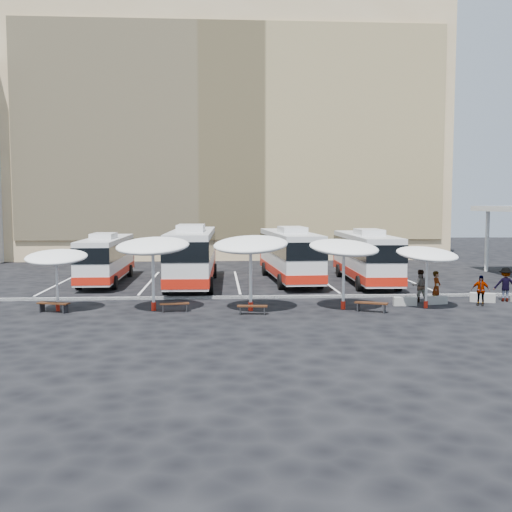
{
  "coord_description": "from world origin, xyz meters",
  "views": [
    {
      "loc": [
        -1.24,
        -33.11,
        5.37
      ],
      "look_at": [
        1.0,
        3.0,
        2.2
      ],
      "focal_mm": 42.0,
      "sensor_mm": 36.0,
      "label": 1
    }
  ],
  "objects": [
    {
      "name": "wood_bench_3",
      "position": [
        6.28,
        -4.21,
        0.38
      ],
      "size": [
        1.66,
        1.06,
        0.5
      ],
      "rotation": [
        0.0,
        0.0,
        -0.42
      ],
      "color": "black",
      "rests_on": "ground"
    },
    {
      "name": "sunshade_1",
      "position": [
        -4.54,
        -3.09,
        3.25
      ],
      "size": [
        4.39,
        4.43,
        3.83
      ],
      "rotation": [
        0.0,
        0.0,
        -0.23
      ],
      "color": "silver",
      "rests_on": "ground"
    },
    {
      "name": "bus_3",
      "position": [
        8.66,
        6.68,
        1.89
      ],
      "size": [
        2.97,
        11.72,
        3.7
      ],
      "rotation": [
        0.0,
        0.0,
        -0.03
      ],
      "color": "silver",
      "rests_on": "ground"
    },
    {
      "name": "bus_2",
      "position": [
        3.63,
        7.91,
        1.96
      ],
      "size": [
        3.33,
        12.19,
        3.83
      ],
      "rotation": [
        0.0,
        0.0,
        0.06
      ],
      "color": "silver",
      "rests_on": "ground"
    },
    {
      "name": "wood_bench_1",
      "position": [
        -3.47,
        -3.51,
        0.34
      ],
      "size": [
        1.48,
        0.56,
        0.44
      ],
      "rotation": [
        0.0,
        0.0,
        0.12
      ],
      "color": "black",
      "rests_on": "ground"
    },
    {
      "name": "conc_bench_1",
      "position": [
        10.38,
        -2.05,
        0.22
      ],
      "size": [
        1.2,
        0.59,
        0.43
      ],
      "primitive_type": "cube",
      "rotation": [
        0.0,
        0.0,
        0.19
      ],
      "color": "gray",
      "rests_on": "ground"
    },
    {
      "name": "passenger_0",
      "position": [
        10.44,
        -1.88,
        0.88
      ],
      "size": [
        0.73,
        0.76,
        1.76
      ],
      "primitive_type": "imported",
      "rotation": [
        0.0,
        0.0,
        0.87
      ],
      "color": "black",
      "rests_on": "ground"
    },
    {
      "name": "conc_bench_0",
      "position": [
        8.55,
        -2.4,
        0.22
      ],
      "size": [
        1.22,
        0.48,
        0.45
      ],
      "primitive_type": "cube",
      "rotation": [
        0.0,
        0.0,
        -0.06
      ],
      "color": "gray",
      "rests_on": "ground"
    },
    {
      "name": "conc_bench_2",
      "position": [
        13.16,
        -1.51,
        0.25
      ],
      "size": [
        1.38,
        0.87,
        0.49
      ],
      "primitive_type": "cube",
      "rotation": [
        0.0,
        0.0,
        -0.36
      ],
      "color": "gray",
      "rests_on": "ground"
    },
    {
      "name": "wood_bench_0",
      "position": [
        -9.43,
        -3.33,
        0.38
      ],
      "size": [
        1.68,
        0.9,
        0.5
      ],
      "rotation": [
        0.0,
        0.0,
        -0.31
      ],
      "color": "black",
      "rests_on": "ground"
    },
    {
      "name": "sunshade_0",
      "position": [
        -9.33,
        -2.93,
        2.7
      ],
      "size": [
        3.05,
        3.09,
        3.18
      ],
      "rotation": [
        0.0,
        0.0,
        -0.01
      ],
      "color": "silver",
      "rests_on": "ground"
    },
    {
      "name": "sunshade_4",
      "position": [
        9.39,
        -3.23,
        2.78
      ],
      "size": [
        4.03,
        4.05,
        3.27
      ],
      "rotation": [
        0.0,
        0.0,
        0.36
      ],
      "color": "silver",
      "rests_on": "ground"
    },
    {
      "name": "sandstone_building",
      "position": [
        0.0,
        31.87,
        12.63
      ],
      "size": [
        42.0,
        18.25,
        29.6
      ],
      "color": "tan",
      "rests_on": "ground"
    },
    {
      "name": "wood_bench_2",
      "position": [
        0.36,
        -4.49,
        0.34
      ],
      "size": [
        1.49,
        0.53,
        0.45
      ],
      "rotation": [
        0.0,
        0.0,
        -0.1
      ],
      "color": "black",
      "rests_on": "ground"
    },
    {
      "name": "ground",
      "position": [
        0.0,
        0.0,
        0.0
      ],
      "size": [
        120.0,
        120.0,
        0.0
      ],
      "primitive_type": "plane",
      "color": "black",
      "rests_on": "ground"
    },
    {
      "name": "sunshade_3",
      "position": [
        5.07,
        -3.28,
        3.13
      ],
      "size": [
        4.5,
        4.53,
        3.69
      ],
      "rotation": [
        0.0,
        0.0,
        0.34
      ],
      "color": "silver",
      "rests_on": "ground"
    },
    {
      "name": "sunshade_2",
      "position": [
        0.33,
        -3.42,
        3.32
      ],
      "size": [
        4.78,
        4.81,
        3.91
      ],
      "rotation": [
        0.0,
        0.0,
        -0.34
      ],
      "color": "silver",
      "rests_on": "ground"
    },
    {
      "name": "bay_lines",
      "position": [
        0.0,
        8.0,
        0.01
      ],
      "size": [
        24.15,
        12.0,
        0.01
      ],
      "color": "white",
      "rests_on": "ground"
    },
    {
      "name": "passenger_2",
      "position": [
        12.53,
        -2.64,
        0.81
      ],
      "size": [
        1.01,
        0.82,
        1.61
      ],
      "primitive_type": "imported",
      "rotation": [
        0.0,
        0.0,
        -0.53
      ],
      "color": "black",
      "rests_on": "ground"
    },
    {
      "name": "bus_0",
      "position": [
        -8.91,
        8.07,
        1.74
      ],
      "size": [
        2.56,
        10.77,
        3.42
      ],
      "rotation": [
        0.0,
        0.0,
        0.0
      ],
      "color": "silver",
      "rests_on": "ground"
    },
    {
      "name": "passenger_3",
      "position": [
        14.49,
        -1.41,
        0.94
      ],
      "size": [
        1.35,
        0.98,
        1.88
      ],
      "primitive_type": "imported",
      "rotation": [
        0.0,
        0.0,
        2.89
      ],
      "color": "black",
      "rests_on": "ground"
    },
    {
      "name": "passenger_1",
      "position": [
        9.71,
        -1.31,
        0.89
      ],
      "size": [
        0.94,
        0.78,
        1.78
      ],
      "primitive_type": "imported",
      "rotation": [
        0.0,
        0.0,
        3.01
      ],
      "color": "black",
      "rests_on": "ground"
    },
    {
      "name": "curb_divider",
      "position": [
        0.0,
        0.5,
        0.07
      ],
      "size": [
        34.0,
        0.25,
        0.15
      ],
      "primitive_type": "cube",
      "color": "black",
      "rests_on": "ground"
    },
    {
      "name": "bus_1",
      "position": [
        -3.0,
        6.41,
        2.06
      ],
      "size": [
        3.18,
        12.78,
        4.04
      ],
      "rotation": [
        0.0,
        0.0,
        -0.02
      ],
      "color": "silver",
      "rests_on": "ground"
    }
  ]
}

